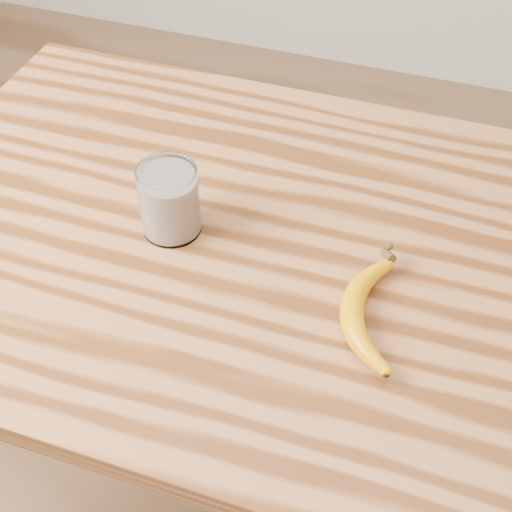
% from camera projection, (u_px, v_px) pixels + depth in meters
% --- Properties ---
extents(table, '(1.20, 0.80, 0.90)m').
position_uv_depth(table, '(265.00, 296.00, 1.16)').
color(table, '#A36537').
rests_on(table, ground).
extents(smoothie_glass, '(0.09, 0.09, 0.11)m').
position_uv_depth(smoothie_glass, '(169.00, 201.00, 1.04)').
color(smoothie_glass, white).
rests_on(smoothie_glass, table).
extents(banana, '(0.15, 0.28, 0.03)m').
position_uv_depth(banana, '(351.00, 311.00, 0.95)').
color(banana, '#E79600').
rests_on(banana, table).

